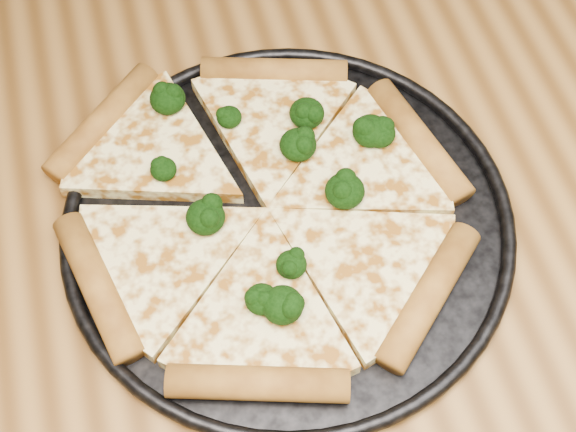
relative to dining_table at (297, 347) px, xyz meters
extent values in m
cube|color=olive|center=(0.00, 0.00, 0.07)|extent=(1.20, 0.90, 0.04)
cube|color=brown|center=(0.54, 0.39, -0.30)|extent=(0.06, 0.06, 0.71)
cylinder|color=black|center=(0.01, 0.07, 0.09)|extent=(0.37, 0.37, 0.01)
torus|color=black|center=(0.01, 0.07, 0.10)|extent=(0.38, 0.38, 0.01)
cylinder|color=#AC742B|center=(0.14, 0.12, 0.11)|extent=(0.06, 0.14, 0.03)
cylinder|color=#AC742B|center=(0.04, 0.23, 0.11)|extent=(0.14, 0.06, 0.03)
cylinder|color=#AC742B|center=(-0.12, 0.21, 0.11)|extent=(0.12, 0.11, 0.03)
cylinder|color=#AC742B|center=(-0.15, 0.05, 0.11)|extent=(0.06, 0.14, 0.03)
cylinder|color=#AC742B|center=(-0.05, -0.06, 0.11)|extent=(0.14, 0.06, 0.03)
cylinder|color=#AC742B|center=(0.10, -0.03, 0.11)|extent=(0.12, 0.11, 0.03)
ellipsoid|color=black|center=(-0.06, 0.21, 0.12)|extent=(0.03, 0.03, 0.02)
ellipsoid|color=black|center=(-0.08, 0.14, 0.12)|extent=(0.02, 0.02, 0.02)
ellipsoid|color=black|center=(-0.01, 0.18, 0.12)|extent=(0.02, 0.02, 0.02)
ellipsoid|color=black|center=(0.06, 0.07, 0.12)|extent=(0.03, 0.03, 0.02)
ellipsoid|color=black|center=(-0.06, 0.08, 0.12)|extent=(0.03, 0.03, 0.02)
ellipsoid|color=black|center=(-0.02, -0.01, 0.12)|extent=(0.03, 0.03, 0.02)
ellipsoid|color=black|center=(0.11, 0.12, 0.12)|extent=(0.03, 0.03, 0.02)
ellipsoid|color=black|center=(0.04, 0.13, 0.12)|extent=(0.03, 0.03, 0.02)
ellipsoid|color=black|center=(-0.03, 0.00, 0.12)|extent=(0.03, 0.03, 0.02)
ellipsoid|color=black|center=(0.05, 0.16, 0.12)|extent=(0.03, 0.03, 0.02)
ellipsoid|color=black|center=(0.10, 0.13, 0.12)|extent=(0.03, 0.03, 0.02)
ellipsoid|color=black|center=(0.00, 0.02, 0.12)|extent=(0.02, 0.02, 0.02)
camera|label=1|loc=(-0.08, -0.26, 0.68)|focal=49.99mm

